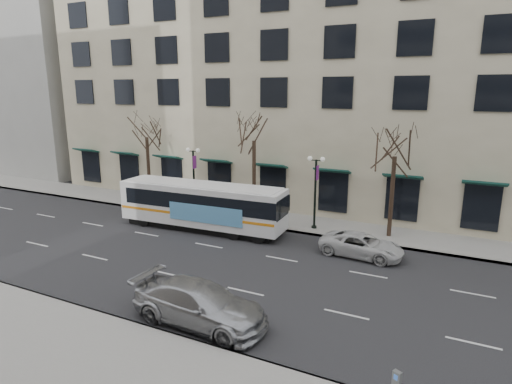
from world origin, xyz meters
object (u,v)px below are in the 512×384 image
Objects in this scene: lamp_post_left at (194,177)px; pay_station at (397,381)px; tree_far_mid at (254,128)px; tree_far_right at (396,141)px; tree_far_left at (146,126)px; silver_car at (199,304)px; white_pickup at (362,245)px; city_bus at (203,205)px; lamp_post_right at (315,189)px.

pay_station is at bearing -41.09° from lamp_post_left.
tree_far_mid is 10.01m from tree_far_right.
tree_far_left reaches higher than silver_car.
white_pickup is (4.47, 10.47, -0.20)m from silver_car.
city_bus is at bearing 34.41° from silver_car.
silver_car is at bearing -166.26° from pay_station.
tree_far_right is 16.42m from silver_car.
lamp_post_left is at bearing -6.83° from tree_far_left.
white_pickup is at bearing -23.83° from tree_far_mid.
lamp_post_left reaches higher than silver_car.
tree_far_left reaches higher than tree_far_right.
tree_far_right reaches higher than silver_car.
tree_far_left is 0.69× the size of city_bus.
tree_far_left is 20.38m from white_pickup.
tree_far_left is 21.36m from silver_car.
tree_far_mid is at bearing 58.42° from city_bus.
white_pickup is at bearing -11.85° from tree_far_left.
tree_far_mid reaches higher than city_bus.
tree_far_mid is 21.39m from pay_station.
tree_far_mid reaches higher than pay_station.
silver_car reaches higher than pay_station.
lamp_post_right reaches higher than city_bus.
lamp_post_left is 16.99m from silver_car.
tree_far_mid is 1.06× the size of tree_far_right.
tree_far_mid is at bearing 6.85° from lamp_post_left.
white_pickup is at bearing -20.88° from silver_car.
lamp_post_right is 0.86× the size of silver_car.
lamp_post_left is at bearing -177.71° from tree_far_right.
lamp_post_right reaches higher than pay_station.
pay_station is (17.78, -15.50, -1.94)m from lamp_post_left.
silver_car is at bearing -55.37° from lamp_post_left.
lamp_post_left reaches higher than white_pickup.
lamp_post_left is at bearing 163.90° from pay_station.
lamp_post_left is 4.49m from city_bus.
tree_far_right is at bearing 6.85° from lamp_post_right.
tree_far_right is 6.11m from lamp_post_right.
tree_far_mid reaches higher than tree_far_left.
white_pickup is at bearing -13.61° from lamp_post_left.
tree_far_left reaches higher than white_pickup.
tree_far_right reaches higher than pay_station.
tree_far_left reaches higher than lamp_post_left.
tree_far_left is at bearing 173.17° from lamp_post_left.
lamp_post_right is (10.00, 0.00, 0.00)m from lamp_post_left.
lamp_post_left and lamp_post_right have the same top height.
pay_station is at bearing -99.02° from silver_car.
lamp_post_left is 4.43× the size of pay_station.
tree_far_mid is 6.74m from city_bus.
tree_far_left is 20.00m from tree_far_right.
city_bus is at bearing 165.50° from pay_station.
pay_station is (7.78, -15.50, -1.94)m from lamp_post_right.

